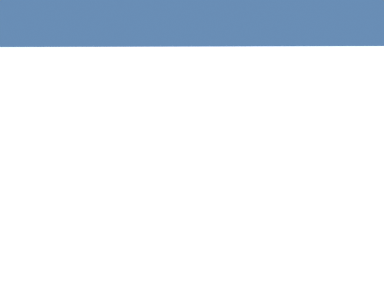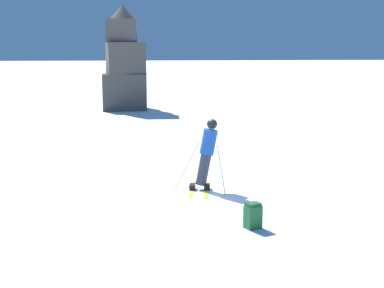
# 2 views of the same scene
# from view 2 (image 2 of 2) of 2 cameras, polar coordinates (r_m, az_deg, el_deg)

# --- Properties ---
(ground_plane) EXTENTS (300.00, 300.00, 0.00)m
(ground_plane) POSITION_cam_2_polar(r_m,az_deg,el_deg) (13.05, -0.34, -4.92)
(ground_plane) COLOR white
(skier) EXTENTS (1.26, 1.70, 1.77)m
(skier) POSITION_cam_2_polar(r_m,az_deg,el_deg) (12.89, 1.61, -0.68)
(skier) COLOR yellow
(skier) RESTS_ON ground
(rock_pillar) EXTENTS (2.42, 2.12, 5.76)m
(rock_pillar) POSITION_cam_2_polar(r_m,az_deg,el_deg) (30.42, -7.25, 8.19)
(rock_pillar) COLOR #4C4742
(rock_pillar) RESTS_ON ground
(spare_backpack) EXTENTS (0.36, 0.32, 0.50)m
(spare_backpack) POSITION_cam_2_polar(r_m,az_deg,el_deg) (10.34, 6.51, -7.62)
(spare_backpack) COLOR #236633
(spare_backpack) RESTS_ON ground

